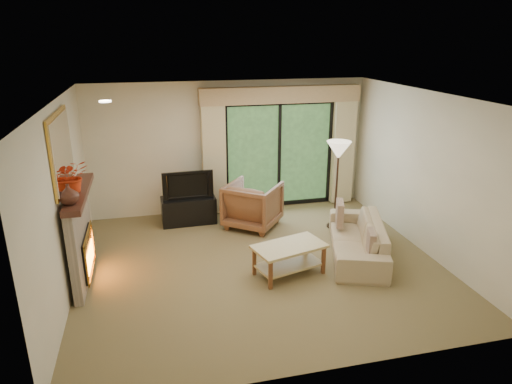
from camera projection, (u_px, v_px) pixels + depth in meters
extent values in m
plane|color=olive|center=(260.00, 264.00, 7.18)|extent=(5.50, 5.50, 0.00)
plane|color=white|center=(261.00, 97.00, 6.33)|extent=(5.50, 5.50, 0.00)
plane|color=beige|center=(230.00, 147.00, 9.05)|extent=(5.00, 0.00, 5.00)
plane|color=beige|center=(323.00, 264.00, 4.46)|extent=(5.00, 0.00, 5.00)
plane|color=beige|center=(63.00, 201.00, 6.15)|extent=(0.00, 5.00, 5.00)
plane|color=beige|center=(426.00, 173.00, 7.36)|extent=(0.00, 5.00, 5.00)
cube|color=beige|center=(214.00, 155.00, 8.86)|extent=(0.45, 0.18, 2.35)
cube|color=beige|center=(343.00, 148.00, 9.46)|extent=(0.45, 0.18, 2.35)
cube|color=tan|center=(281.00, 95.00, 8.81)|extent=(3.20, 0.24, 0.32)
cube|color=black|center=(189.00, 210.00, 8.69)|extent=(1.02, 0.48, 0.51)
imported|color=black|center=(187.00, 184.00, 8.51)|extent=(0.94, 0.15, 0.54)
imported|color=brown|center=(253.00, 205.00, 8.48)|extent=(1.28, 1.29, 0.85)
imported|color=tan|center=(357.00, 238.00, 7.40)|extent=(1.42, 2.16, 0.59)
cube|color=brown|center=(371.00, 242.00, 6.78)|extent=(0.21, 0.36, 0.35)
cube|color=brown|center=(340.00, 213.00, 7.84)|extent=(0.24, 0.43, 0.42)
imported|color=#44231A|center=(69.00, 194.00, 5.79)|extent=(0.29, 0.29, 0.26)
imported|color=red|center=(73.00, 176.00, 6.21)|extent=(0.49, 0.45, 0.45)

